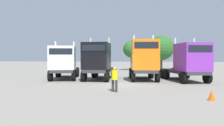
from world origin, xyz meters
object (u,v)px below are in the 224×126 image
Objects in this scene: semi_truck_orange at (144,60)px; traffic_cone_near at (212,95)px; semi_truck_purple at (189,62)px; visitor_in_hivis at (115,77)px; semi_truck_black at (98,61)px; semi_truck_white at (64,62)px.

semi_truck_orange is 9.24m from traffic_cone_near.
semi_truck_purple reaches higher than visitor_in_hivis.
semi_truck_purple reaches higher than traffic_cone_near.
semi_truck_purple is at bearing 79.94° from semi_truck_orange.
semi_truck_black is 11.45m from traffic_cone_near.
semi_truck_purple reaches higher than semi_truck_white.
semi_truck_orange is at bearing -168.57° from visitor_in_hivis.
semi_truck_black reaches higher than semi_truck_purple.
semi_truck_orange is 4.09m from semi_truck_purple.
semi_truck_orange reaches higher than semi_truck_white.
visitor_in_hivis is (6.08, -6.41, -0.83)m from semi_truck_white.
semi_truck_orange is at bearing 93.45° from semi_truck_black.
semi_truck_black is at bearing 74.10° from semi_truck_white.
visitor_in_hivis is 2.78× the size of traffic_cone_near.
semi_truck_black reaches higher than semi_truck_white.
traffic_cone_near is at bearing 43.97° from semi_truck_black.
semi_truck_white is 11.55× the size of traffic_cone_near.
visitor_in_hivis is at bearing -59.12° from semi_truck_purple.
semi_truck_white is 8.87m from visitor_in_hivis.
semi_truck_white is at bearing -108.18° from visitor_in_hivis.
traffic_cone_near is at bearing 15.91° from semi_truck_orange.
semi_truck_white is at bearing -105.71° from semi_truck_purple.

